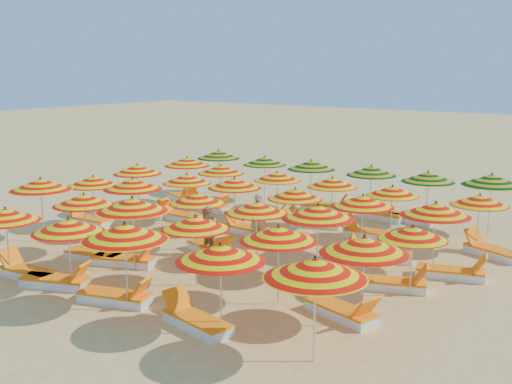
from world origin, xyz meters
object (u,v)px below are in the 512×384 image
lounger_23 (325,206)px  lounger_20 (314,222)px  umbrella_12 (93,181)px  lounger_3 (116,297)px  umbrella_16 (318,212)px  lounger_10 (393,284)px  umbrella_35 (492,180)px  lounger_4 (196,321)px  umbrella_14 (197,198)px  lounger_21 (370,233)px  umbrella_27 (332,182)px  lounger_1 (27,272)px  umbrella_15 (257,208)px  lounger_8 (89,220)px  lounger_12 (179,216)px  umbrella_13 (133,184)px  umbrella_9 (196,223)px  lounger_17 (182,197)px  umbrella_28 (392,191)px  umbrella_33 (371,171)px  umbrella_26 (277,176)px  umbrella_30 (218,154)px  umbrella_5 (315,268)px  umbrella_1 (6,215)px  lounger_22 (492,251)px  umbrella_10 (278,234)px  umbrella_25 (221,169)px  umbrella_17 (413,233)px  umbrella_24 (187,162)px  lounger_19 (266,213)px  beachgoer_a (259,218)px  umbrella_11 (364,245)px  beachgoer_b (207,231)px  umbrella_22 (363,201)px  lounger_15 (379,255)px  lounger_18 (209,206)px  umbrella_29 (480,200)px  umbrella_8 (132,205)px  umbrella_6 (41,184)px  lounger_24 (380,215)px  lounger_9 (211,249)px  umbrella_21 (295,194)px  lounger_5 (96,255)px  umbrella_19 (187,179)px  umbrella_2 (68,226)px  lounger_2 (57,281)px  umbrella_31 (264,161)px  umbrella_7 (84,200)px

lounger_23 → lounger_20: bearing=-90.8°
umbrella_12 → lounger_3: umbrella_12 is taller
umbrella_16 → lounger_10: size_ratio=1.29×
umbrella_35 → lounger_4: size_ratio=1.35×
umbrella_14 → lounger_21: (3.58, 4.18, -1.41)m
umbrella_27 → lounger_1: 9.98m
umbrella_15 → lounger_8: 7.47m
lounger_12 → umbrella_27: bearing=-157.5°
lounger_21 → umbrella_13: bearing=30.9°
umbrella_9 → lounger_17: 10.41m
umbrella_15 → umbrella_27: 4.69m
umbrella_28 → umbrella_33: bearing=127.7°
umbrella_26 → umbrella_30: size_ratio=0.92×
umbrella_5 → umbrella_30: 16.10m
umbrella_1 → lounger_22: (9.64, 9.16, -1.48)m
umbrella_10 → umbrella_12: (-8.90, 2.18, -0.05)m
umbrella_12 → lounger_23: 8.61m
umbrella_12 → umbrella_25: bearing=67.6°
umbrella_17 → umbrella_24: size_ratio=0.83×
lounger_21 → lounger_10: bearing=118.6°
lounger_19 → umbrella_25: bearing=163.4°
umbrella_9 → beachgoer_a: bearing=104.5°
umbrella_11 → lounger_1: umbrella_11 is taller
lounger_21 → beachgoer_b: 5.40m
umbrella_25 → lounger_4: umbrella_25 is taller
umbrella_22 → lounger_15: 1.59m
lounger_18 → lounger_20: size_ratio=0.97×
lounger_18 → lounger_20: 4.51m
umbrella_27 → lounger_12: 5.58m
lounger_23 → umbrella_29: bearing=-41.5°
umbrella_13 → umbrella_14: size_ratio=0.91×
umbrella_8 → lounger_20: bearing=78.1°
umbrella_17 → umbrella_16: bearing=-175.5°
umbrella_13 → lounger_4: 7.87m
umbrella_6 → lounger_8: (-0.50, 2.19, -1.63)m
umbrella_27 → lounger_24: (0.76, 2.17, -1.42)m
umbrella_10 → lounger_9: 4.66m
umbrella_21 → lounger_5: 6.11m
umbrella_35 → lounger_8: 13.48m
lounger_24 → lounger_19: bearing=35.9°
umbrella_19 → umbrella_16: bearing=-20.0°
umbrella_2 → lounger_3: size_ratio=1.26×
umbrella_11 → lounger_2: size_ratio=1.13×
umbrella_19 → umbrella_28: size_ratio=1.14×
beachgoer_b → umbrella_10: bearing=-16.9°
umbrella_10 → umbrella_19: umbrella_10 is taller
umbrella_16 → umbrella_31: umbrella_16 is taller
umbrella_22 → lounger_23: bearing=129.4°
umbrella_26 → lounger_15: (5.09, -2.39, -1.40)m
umbrella_7 → umbrella_14: (2.20, 2.35, -0.08)m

